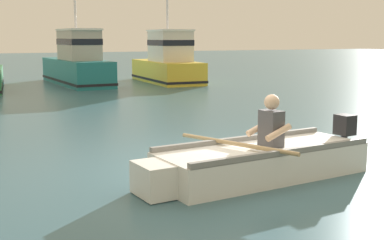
# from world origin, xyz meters

# --- Properties ---
(ground_plane) EXTENTS (120.00, 120.00, 0.00)m
(ground_plane) POSITION_xyz_m (0.00, 0.00, 0.00)
(ground_plane) COLOR #386070
(rowboat_with_person) EXTENTS (3.73, 1.86, 1.19)m
(rowboat_with_person) POSITION_xyz_m (0.25, -0.92, 0.25)
(rowboat_with_person) COLOR white
(rowboat_with_person) RESTS_ON ground
(moored_boat_teal) EXTENTS (1.89, 5.93, 4.68)m
(moored_boat_teal) POSITION_xyz_m (1.27, 14.73, 0.87)
(moored_boat_teal) COLOR #1E727A
(moored_boat_teal) RESTS_ON ground
(moored_boat_yellow) EXTENTS (2.01, 4.99, 3.59)m
(moored_boat_yellow) POSITION_xyz_m (5.11, 13.97, 0.85)
(moored_boat_yellow) COLOR gold
(moored_boat_yellow) RESTS_ON ground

